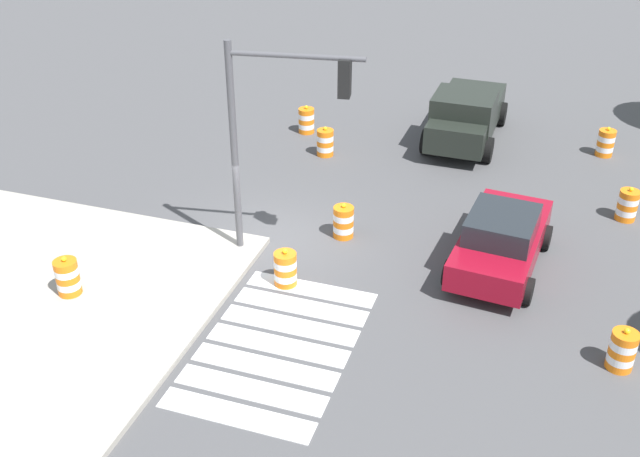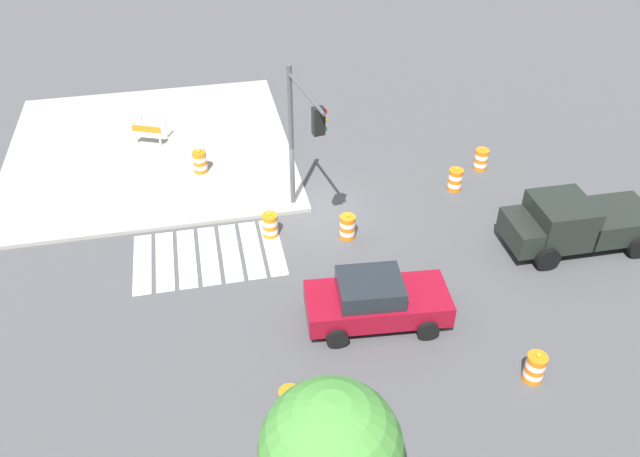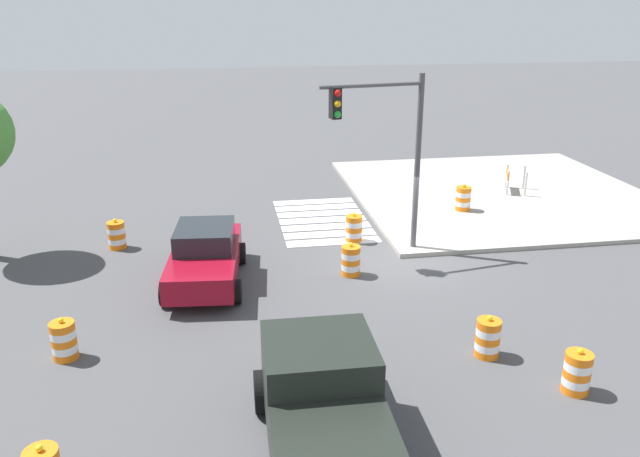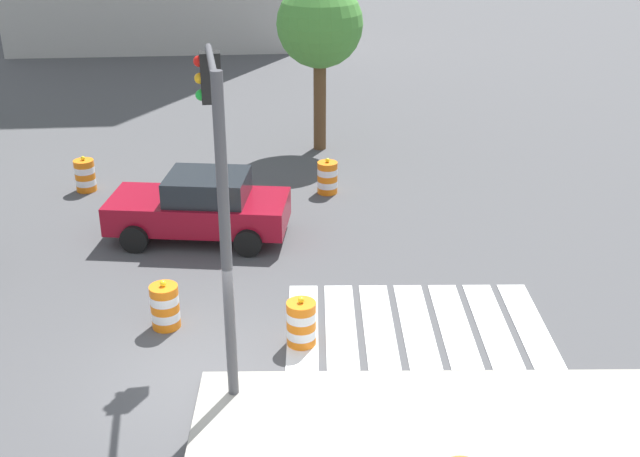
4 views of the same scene
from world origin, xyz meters
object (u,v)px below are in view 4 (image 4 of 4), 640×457
Objects in this scene: traffic_barrel_median_near at (85,175)px; street_tree_streetside_mid at (320,26)px; sports_car at (201,206)px; traffic_barrel_near_corner at (165,306)px; traffic_light_pole at (218,161)px; traffic_barrel_crosswalk_end at (301,323)px; traffic_barrel_median_far at (327,178)px.

traffic_barrel_median_near is 8.31m from street_tree_streetside_mid.
street_tree_streetside_mid is at bearing 66.51° from sports_car.
street_tree_streetside_mid is (3.14, 11.00, 3.46)m from traffic_barrel_near_corner.
traffic_light_pole is (1.16, -5.48, 3.10)m from sports_car.
traffic_barrel_crosswalk_end is 7.80m from traffic_barrel_median_far.
traffic_light_pole is (-1.32, -0.60, 3.46)m from traffic_barrel_crosswalk_end.
traffic_barrel_crosswalk_end is 1.00× the size of traffic_barrel_median_far.
traffic_barrel_near_corner is (-0.19, -4.21, -0.36)m from sports_car.
traffic_barrel_median_near is at bearing 127.51° from traffic_barrel_crosswalk_end.
traffic_light_pole reaches higher than sports_car.
street_tree_streetside_mid is at bearing 87.72° from traffic_barrel_crosswalk_end.
traffic_barrel_median_far is (6.79, -0.24, 0.00)m from traffic_barrel_median_near.
traffic_barrel_median_near is (-6.15, 8.01, 0.00)m from traffic_barrel_crosswalk_end.
street_tree_streetside_mid is (2.95, 6.79, 3.10)m from sports_car.
street_tree_streetside_mid reaches higher than traffic_barrel_median_far.
traffic_barrel_median_far is 5.21m from street_tree_streetside_mid.
traffic_barrel_near_corner is at bearing -115.00° from traffic_barrel_median_far.
traffic_barrel_median_near is 6.79m from traffic_barrel_median_far.
sports_car is at bearing -40.57° from traffic_barrel_median_near.
traffic_barrel_near_corner is at bearing -92.56° from sports_car.
street_tree_streetside_mid reaches higher than traffic_barrel_crosswalk_end.
traffic_light_pole is at bearing -155.63° from traffic_barrel_crosswalk_end.
sports_car is 4.84m from traffic_barrel_median_near.
traffic_barrel_median_near is 1.00× the size of traffic_barrel_median_far.
traffic_barrel_near_corner is 1.00× the size of traffic_barrel_median_near.
traffic_barrel_median_far is (0.64, 7.77, 0.00)m from traffic_barrel_crosswalk_end.
traffic_barrel_near_corner is at bearing -105.93° from street_tree_streetside_mid.
sports_car is 0.81× the size of traffic_light_pole.
traffic_barrel_median_near is at bearing 139.43° from sports_car.
traffic_light_pole is at bearing -43.16° from traffic_barrel_near_corner.
traffic_barrel_crosswalk_end is (2.49, -4.88, -0.36)m from sports_car.
traffic_barrel_median_far is at bearing 76.82° from traffic_light_pole.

